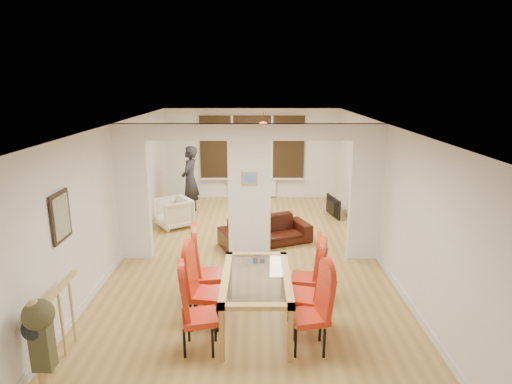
{
  "coord_description": "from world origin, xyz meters",
  "views": [
    {
      "loc": [
        0.15,
        -7.81,
        3.35
      ],
      "look_at": [
        0.12,
        0.6,
        1.16
      ],
      "focal_mm": 30.0,
      "sensor_mm": 36.0,
      "label": 1
    }
  ],
  "objects_px": {
    "armchair": "(174,213)",
    "dining_chair_rc": "(305,274)",
    "dining_chair_ra": "(309,311)",
    "bowl": "(252,212)",
    "dining_chair_lb": "(205,289)",
    "dining_chair_lc": "(210,270)",
    "dining_chair_la": "(200,312)",
    "person": "(190,180)",
    "sofa": "(265,231)",
    "dining_chair_rb": "(305,290)",
    "television": "(330,207)",
    "coffee_table": "(253,217)",
    "dining_table": "(256,301)",
    "bottle": "(255,207)"
  },
  "relations": [
    {
      "from": "armchair",
      "to": "dining_chair_rc",
      "type": "bearing_deg",
      "value": 3.0
    },
    {
      "from": "dining_chair_ra",
      "to": "bowl",
      "type": "bearing_deg",
      "value": 85.05
    },
    {
      "from": "dining_chair_lb",
      "to": "dining_chair_lc",
      "type": "relative_size",
      "value": 0.95
    },
    {
      "from": "dining_chair_ra",
      "to": "bowl",
      "type": "height_order",
      "value": "dining_chair_ra"
    },
    {
      "from": "dining_chair_rc",
      "to": "dining_chair_la",
      "type": "bearing_deg",
      "value": -131.87
    },
    {
      "from": "dining_chair_ra",
      "to": "person",
      "type": "relative_size",
      "value": 0.62
    },
    {
      "from": "dining_chair_ra",
      "to": "sofa",
      "type": "xyz_separation_m",
      "value": [
        -0.48,
        3.69,
        -0.27
      ]
    },
    {
      "from": "sofa",
      "to": "dining_chair_rc",
      "type": "bearing_deg",
      "value": -100.41
    },
    {
      "from": "dining_chair_rb",
      "to": "person",
      "type": "distance_m",
      "value": 5.93
    },
    {
      "from": "dining_chair_ra",
      "to": "dining_chair_rc",
      "type": "bearing_deg",
      "value": 72.78
    },
    {
      "from": "dining_chair_la",
      "to": "television",
      "type": "distance_m",
      "value": 6.18
    },
    {
      "from": "dining_chair_lc",
      "to": "coffee_table",
      "type": "distance_m",
      "value": 4.15
    },
    {
      "from": "dining_table",
      "to": "dining_chair_rc",
      "type": "xyz_separation_m",
      "value": [
        0.74,
        0.62,
        0.12
      ]
    },
    {
      "from": "dining_chair_rc",
      "to": "sofa",
      "type": "xyz_separation_m",
      "value": [
        -0.56,
        2.55,
        -0.23
      ]
    },
    {
      "from": "television",
      "to": "coffee_table",
      "type": "xyz_separation_m",
      "value": [
        -1.96,
        -0.39,
        -0.15
      ]
    },
    {
      "from": "dining_chair_lc",
      "to": "coffee_table",
      "type": "xyz_separation_m",
      "value": [
        0.6,
        4.08,
        -0.48
      ]
    },
    {
      "from": "dining_chair_la",
      "to": "bottle",
      "type": "height_order",
      "value": "dining_chair_la"
    },
    {
      "from": "dining_chair_lb",
      "to": "dining_chair_rc",
      "type": "height_order",
      "value": "dining_chair_lb"
    },
    {
      "from": "armchair",
      "to": "bottle",
      "type": "xyz_separation_m",
      "value": [
        1.93,
        0.45,
        0.0
      ]
    },
    {
      "from": "dining_chair_lb",
      "to": "person",
      "type": "xyz_separation_m",
      "value": [
        -1.0,
        5.31,
        0.33
      ]
    },
    {
      "from": "dining_chair_lb",
      "to": "dining_chair_ra",
      "type": "distance_m",
      "value": 1.49
    },
    {
      "from": "dining_table",
      "to": "bowl",
      "type": "distance_m",
      "value": 4.69
    },
    {
      "from": "dining_table",
      "to": "bowl",
      "type": "xyz_separation_m",
      "value": [
        -0.11,
        4.68,
        -0.15
      ]
    },
    {
      "from": "sofa",
      "to": "armchair",
      "type": "bearing_deg",
      "value": 130.67
    },
    {
      "from": "dining_table",
      "to": "bottle",
      "type": "distance_m",
      "value": 4.68
    },
    {
      "from": "dining_chair_lb",
      "to": "person",
      "type": "bearing_deg",
      "value": 108.75
    },
    {
      "from": "dining_chair_ra",
      "to": "dining_chair_lc",
      "type": "bearing_deg",
      "value": 126.99
    },
    {
      "from": "dining_chair_lb",
      "to": "coffee_table",
      "type": "relative_size",
      "value": 1.2
    },
    {
      "from": "dining_chair_la",
      "to": "dining_chair_lb",
      "type": "height_order",
      "value": "dining_chair_lb"
    },
    {
      "from": "dining_table",
      "to": "television",
      "type": "height_order",
      "value": "dining_table"
    },
    {
      "from": "dining_chair_la",
      "to": "dining_chair_lb",
      "type": "relative_size",
      "value": 0.97
    },
    {
      "from": "dining_chair_la",
      "to": "dining_chair_ra",
      "type": "height_order",
      "value": "dining_chair_ra"
    },
    {
      "from": "dining_chair_lb",
      "to": "bowl",
      "type": "height_order",
      "value": "dining_chair_lb"
    },
    {
      "from": "dining_chair_lb",
      "to": "sofa",
      "type": "xyz_separation_m",
      "value": [
        0.9,
        3.12,
        -0.27
      ]
    },
    {
      "from": "dining_chair_ra",
      "to": "bottle",
      "type": "distance_m",
      "value": 5.26
    },
    {
      "from": "dining_chair_rc",
      "to": "dining_chair_lc",
      "type": "bearing_deg",
      "value": -169.69
    },
    {
      "from": "dining_table",
      "to": "dining_chair_lc",
      "type": "xyz_separation_m",
      "value": [
        -0.7,
        0.6,
        0.19
      ]
    },
    {
      "from": "dining_chair_lb",
      "to": "dining_chair_ra",
      "type": "relative_size",
      "value": 1.01
    },
    {
      "from": "dining_chair_rb",
      "to": "coffee_table",
      "type": "xyz_separation_m",
      "value": [
        -0.76,
        4.76,
        -0.48
      ]
    },
    {
      "from": "dining_chair_lb",
      "to": "person",
      "type": "height_order",
      "value": "person"
    },
    {
      "from": "dining_chair_la",
      "to": "person",
      "type": "height_order",
      "value": "person"
    },
    {
      "from": "dining_chair_rc",
      "to": "bowl",
      "type": "distance_m",
      "value": 4.16
    },
    {
      "from": "dining_table",
      "to": "bowl",
      "type": "relative_size",
      "value": 7.04
    },
    {
      "from": "bowl",
      "to": "sofa",
      "type": "bearing_deg",
      "value": -78.98
    },
    {
      "from": "dining_chair_rc",
      "to": "sofa",
      "type": "relative_size",
      "value": 0.54
    },
    {
      "from": "dining_chair_lb",
      "to": "bowl",
      "type": "xyz_separation_m",
      "value": [
        0.6,
        4.64,
        -0.31
      ]
    },
    {
      "from": "dining_chair_lc",
      "to": "sofa",
      "type": "relative_size",
      "value": 0.61
    },
    {
      "from": "person",
      "to": "television",
      "type": "xyz_separation_m",
      "value": [
        3.58,
        -0.28,
        -0.63
      ]
    },
    {
      "from": "television",
      "to": "bottle",
      "type": "distance_m",
      "value": 1.94
    },
    {
      "from": "armchair",
      "to": "dining_table",
      "type": "bearing_deg",
      "value": -8.9
    }
  ]
}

